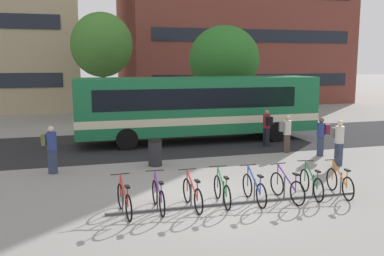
{
  "coord_description": "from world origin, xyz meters",
  "views": [
    {
      "loc": [
        -3.86,
        -11.12,
        3.99
      ],
      "look_at": [
        0.57,
        3.98,
        1.53
      ],
      "focal_mm": 40.16,
      "sensor_mm": 36.0,
      "label": 1
    }
  ],
  "objects_px": {
    "commuter_grey_pack_3": "(339,140)",
    "street_tree_1": "(224,59)",
    "commuter_maroon_pack_4": "(322,134)",
    "parked_bicycle_green_3": "(222,191)",
    "commuter_olive_pack_2": "(51,146)",
    "trash_bin": "(155,153)",
    "street_tree_0": "(102,45)",
    "commuter_grey_pack_0": "(286,131)",
    "parked_bicycle_red_0": "(124,201)",
    "parked_bicycle_purple_5": "(287,187)",
    "parked_bicycle_green_6": "(311,184)",
    "parked_bicycle_orange_7": "(340,183)",
    "parked_bicycle_blue_4": "(254,189)",
    "city_bus": "(199,106)",
    "parked_bicycle_purple_1": "(158,197)",
    "commuter_black_pack_1": "(267,126)",
    "parked_bicycle_red_2": "(193,195)"
  },
  "relations": [
    {
      "from": "parked_bicycle_green_3",
      "to": "street_tree_1",
      "type": "height_order",
      "value": "street_tree_1"
    },
    {
      "from": "commuter_grey_pack_3",
      "to": "city_bus",
      "type": "bearing_deg",
      "value": -151.65
    },
    {
      "from": "city_bus",
      "to": "commuter_black_pack_1",
      "type": "relative_size",
      "value": 6.94
    },
    {
      "from": "city_bus",
      "to": "parked_bicycle_purple_1",
      "type": "height_order",
      "value": "city_bus"
    },
    {
      "from": "parked_bicycle_orange_7",
      "to": "commuter_grey_pack_3",
      "type": "height_order",
      "value": "commuter_grey_pack_3"
    },
    {
      "from": "parked_bicycle_purple_5",
      "to": "commuter_maroon_pack_4",
      "type": "height_order",
      "value": "commuter_maroon_pack_4"
    },
    {
      "from": "commuter_grey_pack_3",
      "to": "street_tree_1",
      "type": "distance_m",
      "value": 12.16
    },
    {
      "from": "commuter_grey_pack_0",
      "to": "street_tree_0",
      "type": "xyz_separation_m",
      "value": [
        -6.77,
        13.28,
        4.12
      ]
    },
    {
      "from": "parked_bicycle_purple_1",
      "to": "commuter_grey_pack_3",
      "type": "relative_size",
      "value": 0.98
    },
    {
      "from": "parked_bicycle_blue_4",
      "to": "parked_bicycle_purple_5",
      "type": "height_order",
      "value": "same"
    },
    {
      "from": "parked_bicycle_red_0",
      "to": "commuter_grey_pack_0",
      "type": "distance_m",
      "value": 9.8
    },
    {
      "from": "parked_bicycle_red_0",
      "to": "street_tree_0",
      "type": "distance_m",
      "value": 19.7
    },
    {
      "from": "commuter_maroon_pack_4",
      "to": "commuter_olive_pack_2",
      "type": "bearing_deg",
      "value": 26.43
    },
    {
      "from": "parked_bicycle_green_6",
      "to": "street_tree_0",
      "type": "height_order",
      "value": "street_tree_0"
    },
    {
      "from": "parked_bicycle_orange_7",
      "to": "commuter_maroon_pack_4",
      "type": "height_order",
      "value": "commuter_maroon_pack_4"
    },
    {
      "from": "parked_bicycle_green_3",
      "to": "street_tree_1",
      "type": "xyz_separation_m",
      "value": [
        5.57,
        14.81,
        3.71
      ]
    },
    {
      "from": "parked_bicycle_red_0",
      "to": "trash_bin",
      "type": "distance_m",
      "value": 5.37
    },
    {
      "from": "parked_bicycle_green_6",
      "to": "parked_bicycle_orange_7",
      "type": "distance_m",
      "value": 0.9
    },
    {
      "from": "trash_bin",
      "to": "street_tree_0",
      "type": "xyz_separation_m",
      "value": [
        -0.74,
        14.06,
        4.54
      ]
    },
    {
      "from": "parked_bicycle_purple_5",
      "to": "street_tree_0",
      "type": "xyz_separation_m",
      "value": [
        -3.57,
        19.22,
        4.68
      ]
    },
    {
      "from": "commuter_grey_pack_0",
      "to": "parked_bicycle_purple_1",
      "type": "bearing_deg",
      "value": -121.43
    },
    {
      "from": "commuter_grey_pack_0",
      "to": "commuter_olive_pack_2",
      "type": "bearing_deg",
      "value": -155.82
    },
    {
      "from": "parked_bicycle_blue_4",
      "to": "street_tree_1",
      "type": "xyz_separation_m",
      "value": [
        4.64,
        14.92,
        3.71
      ]
    },
    {
      "from": "trash_bin",
      "to": "street_tree_1",
      "type": "xyz_separation_m",
      "value": [
        6.47,
        9.85,
        3.57
      ]
    },
    {
      "from": "trash_bin",
      "to": "parked_bicycle_red_0",
      "type": "bearing_deg",
      "value": -110.04
    },
    {
      "from": "commuter_maroon_pack_4",
      "to": "trash_bin",
      "type": "distance_m",
      "value": 7.13
    },
    {
      "from": "parked_bicycle_red_0",
      "to": "commuter_olive_pack_2",
      "type": "distance_m",
      "value": 5.34
    },
    {
      "from": "parked_bicycle_red_0",
      "to": "parked_bicycle_purple_5",
      "type": "height_order",
      "value": "same"
    },
    {
      "from": "city_bus",
      "to": "commuter_olive_pack_2",
      "type": "relative_size",
      "value": 6.97
    },
    {
      "from": "commuter_olive_pack_2",
      "to": "commuter_maroon_pack_4",
      "type": "height_order",
      "value": "commuter_olive_pack_2"
    },
    {
      "from": "parked_bicycle_orange_7",
      "to": "street_tree_0",
      "type": "relative_size",
      "value": 0.24
    },
    {
      "from": "parked_bicycle_orange_7",
      "to": "street_tree_1",
      "type": "xyz_separation_m",
      "value": [
        1.9,
        15.03,
        3.71
      ]
    },
    {
      "from": "parked_bicycle_green_3",
      "to": "trash_bin",
      "type": "height_order",
      "value": "trash_bin"
    },
    {
      "from": "parked_bicycle_green_6",
      "to": "commuter_black_pack_1",
      "type": "distance_m",
      "value": 7.6
    },
    {
      "from": "parked_bicycle_blue_4",
      "to": "commuter_maroon_pack_4",
      "type": "xyz_separation_m",
      "value": [
        5.28,
        4.8,
        0.56
      ]
    },
    {
      "from": "commuter_grey_pack_0",
      "to": "commuter_maroon_pack_4",
      "type": "relative_size",
      "value": 1.0
    },
    {
      "from": "parked_bicycle_green_6",
      "to": "parked_bicycle_orange_7",
      "type": "relative_size",
      "value": 1.0
    },
    {
      "from": "parked_bicycle_purple_1",
      "to": "commuter_grey_pack_3",
      "type": "bearing_deg",
      "value": -67.57
    },
    {
      "from": "commuter_black_pack_1",
      "to": "street_tree_1",
      "type": "bearing_deg",
      "value": -7.96
    },
    {
      "from": "commuter_black_pack_1",
      "to": "commuter_grey_pack_3",
      "type": "xyz_separation_m",
      "value": [
        1.0,
        -4.13,
        0.01
      ]
    },
    {
      "from": "parked_bicycle_green_6",
      "to": "commuter_grey_pack_3",
      "type": "xyz_separation_m",
      "value": [
        3.11,
        3.14,
        0.63
      ]
    },
    {
      "from": "parked_bicycle_red_0",
      "to": "parked_bicycle_red_2",
      "type": "distance_m",
      "value": 1.85
    },
    {
      "from": "commuter_grey_pack_3",
      "to": "commuter_maroon_pack_4",
      "type": "bearing_deg",
      "value": 167.44
    },
    {
      "from": "parked_bicycle_green_6",
      "to": "commuter_grey_pack_0",
      "type": "distance_m",
      "value": 6.31
    },
    {
      "from": "parked_bicycle_blue_4",
      "to": "parked_bicycle_green_6",
      "type": "height_order",
      "value": "same"
    },
    {
      "from": "street_tree_0",
      "to": "parked_bicycle_purple_5",
      "type": "bearing_deg",
      "value": -79.48
    },
    {
      "from": "parked_bicycle_orange_7",
      "to": "parked_bicycle_purple_1",
      "type": "bearing_deg",
      "value": 95.76
    },
    {
      "from": "parked_bicycle_orange_7",
      "to": "trash_bin",
      "type": "distance_m",
      "value": 6.91
    },
    {
      "from": "parked_bicycle_purple_5",
      "to": "commuter_olive_pack_2",
      "type": "relative_size",
      "value": 0.99
    },
    {
      "from": "parked_bicycle_purple_1",
      "to": "commuter_olive_pack_2",
      "type": "distance_m",
      "value": 5.66
    }
  ]
}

